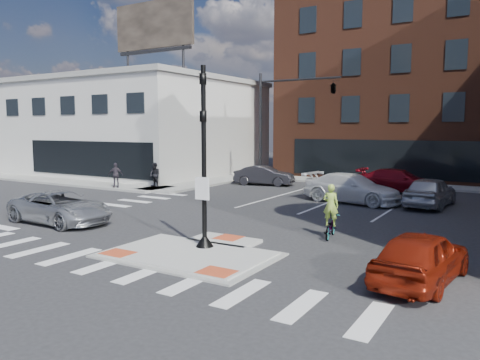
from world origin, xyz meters
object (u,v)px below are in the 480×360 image
Objects in this scene: silver_suv at (61,207)px; cyclist at (330,220)px; red_sedan at (422,257)px; pedestrian_a at (155,175)px; bg_car_silver at (430,192)px; white_pickup at (352,188)px; pedestrian_b at (116,175)px; bg_car_dark at (264,175)px; bg_car_red at (399,181)px.

silver_suv is 2.43× the size of cyclist.
pedestrian_a is at bearing -23.09° from red_sedan.
silver_suv is 18.10m from bg_car_silver.
pedestrian_a is (-17.00, -2.00, 0.17)m from bg_car_silver.
white_pickup is 2.69× the size of cyclist.
cyclist is at bearing -17.08° from pedestrian_a.
cyclist is 1.23× the size of pedestrian_b.
pedestrian_b is (-20.91, 9.39, 0.26)m from red_sedan.
bg_car_silver is (-1.85, 12.94, 0.08)m from red_sedan.
red_sedan is at bearing 102.82° from bg_car_silver.
bg_car_dark is (1.10, 16.47, 0.01)m from silver_suv.
white_pickup is at bearing -57.68° from red_sedan.
pedestrian_a reaches higher than silver_suv.
bg_car_dark is at bearing 96.15° from bg_car_red.
red_sedan is at bearing -144.71° from white_pickup.
silver_suv is 20.27m from bg_car_red.
white_pickup is 15.40m from pedestrian_b.
white_pickup is at bearing 166.64° from bg_car_red.
cyclist reaches higher than silver_suv.
red_sedan is at bearing -89.05° from silver_suv.
white_pickup is 1.17× the size of bg_car_silver.
cyclist is 18.01m from pedestrian_b.
pedestrian_b reaches higher than pedestrian_a.
white_pickup is 1.29× the size of bg_car_dark.
cyclist reaches higher than pedestrian_a.
bg_car_dark is (-13.65, 16.71, -0.01)m from red_sedan.
red_sedan is at bearing -58.36° from pedestrian_b.
bg_car_silver is (3.92, 0.72, 0.00)m from white_pickup.
bg_car_red is 3.14× the size of pedestrian_a.
cyclist reaches higher than bg_car_dark.
bg_car_dark is at bearing 70.30° from white_pickup.
white_pickup is 9.07m from bg_car_dark.
cyclist reaches higher than bg_car_red.
bg_car_dark is 2.60× the size of pedestrian_a.
bg_car_red is at bearing -96.74° from cyclist.
red_sedan is (14.75, -0.23, 0.03)m from silver_suv.
bg_car_dark is 2.58× the size of pedestrian_b.
pedestrian_b is at bearing -17.16° from red_sedan.
bg_car_red is at bearing -94.92° from bg_car_dark.
pedestrian_b is (-6.17, 9.16, 0.29)m from silver_suv.
bg_car_silver is at bearing -118.86° from bg_car_dark.
bg_car_red reaches higher than red_sedan.
pedestrian_b is at bearing 35.80° from silver_suv.
bg_car_red is at bearing -7.35° from pedestrian_b.
cyclist reaches higher than white_pickup.
bg_car_red is (9.17, 1.00, 0.05)m from bg_car_dark.
pedestrian_a is (-14.38, -6.77, 0.22)m from bg_car_red.
silver_suv is 1.16× the size of bg_car_dark.
white_pickup is (-5.77, 12.21, 0.08)m from red_sedan.
pedestrian_b reaches higher than red_sedan.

